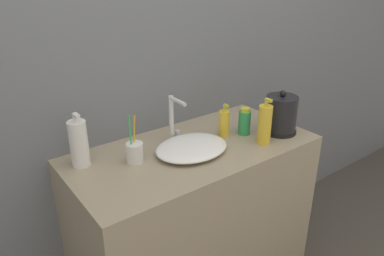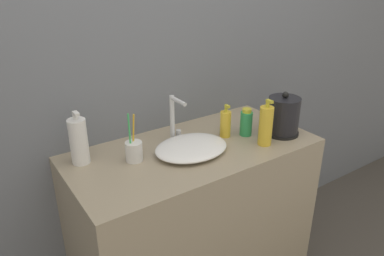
{
  "view_description": "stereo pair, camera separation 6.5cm",
  "coord_description": "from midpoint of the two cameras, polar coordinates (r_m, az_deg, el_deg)",
  "views": [
    {
      "loc": [
        -0.9,
        -0.92,
        1.63
      ],
      "look_at": [
        -0.01,
        0.27,
        0.96
      ],
      "focal_mm": 35.0,
      "sensor_mm": 36.0,
      "label": 1
    },
    {
      "loc": [
        -0.84,
        -0.96,
        1.63
      ],
      "look_at": [
        -0.01,
        0.27,
        0.96
      ],
      "focal_mm": 35.0,
      "sensor_mm": 36.0,
      "label": 2
    }
  ],
  "objects": [
    {
      "name": "toothbrush_cup",
      "position": [
        1.57,
        -7.67,
        -3.47
      ],
      "size": [
        0.07,
        0.07,
        0.21
      ],
      "color": "silver",
      "rests_on": "vanity_counter"
    },
    {
      "name": "electric_kettle",
      "position": [
        1.84,
        14.7,
        1.61
      ],
      "size": [
        0.16,
        0.16,
        0.21
      ],
      "color": "black",
      "rests_on": "vanity_counter"
    },
    {
      "name": "lotion_bottle",
      "position": [
        1.71,
        12.24,
        0.35
      ],
      "size": [
        0.06,
        0.06,
        0.22
      ],
      "color": "gold",
      "rests_on": "vanity_counter"
    },
    {
      "name": "faucet",
      "position": [
        1.7,
        -1.59,
        1.71
      ],
      "size": [
        0.06,
        0.12,
        0.22
      ],
      "color": "silver",
      "rests_on": "vanity_counter"
    },
    {
      "name": "hand_cream_bottle",
      "position": [
        1.8,
        9.29,
        0.81
      ],
      "size": [
        0.06,
        0.06,
        0.13
      ],
      "color": "#2D9956",
      "rests_on": "vanity_counter"
    },
    {
      "name": "mouthwash_bottle",
      "position": [
        1.77,
        6.17,
        0.65
      ],
      "size": [
        0.05,
        0.05,
        0.16
      ],
      "color": "gold",
      "rests_on": "vanity_counter"
    },
    {
      "name": "wall_back",
      "position": [
        1.77,
        -4.12,
        13.32
      ],
      "size": [
        6.0,
        0.04,
        2.6
      ],
      "color": "slate",
      "rests_on": "ground_plane"
    },
    {
      "name": "vanity_counter",
      "position": [
        1.92,
        1.26,
        -14.62
      ],
      "size": [
        1.13,
        0.55,
        0.86
      ],
      "color": "gray",
      "rests_on": "ground_plane"
    },
    {
      "name": "shampoo_bottle",
      "position": [
        1.58,
        -15.75,
        -1.94
      ],
      "size": [
        0.07,
        0.07,
        0.23
      ],
      "color": "white",
      "rests_on": "vanity_counter"
    },
    {
      "name": "sink_basin",
      "position": [
        1.63,
        1.03,
        -2.98
      ],
      "size": [
        0.33,
        0.26,
        0.05
      ],
      "color": "white",
      "rests_on": "vanity_counter"
    }
  ]
}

